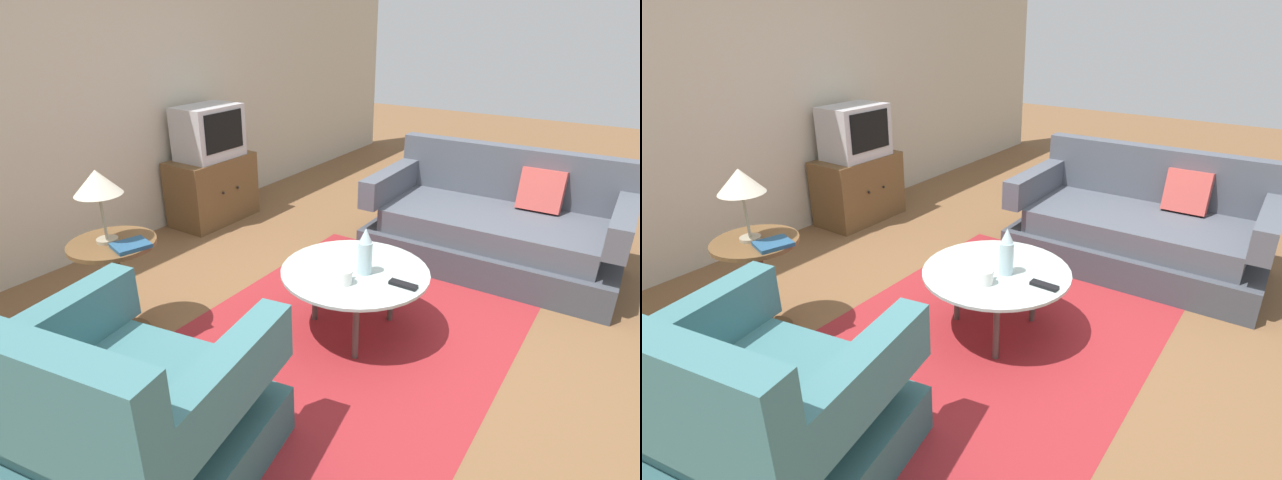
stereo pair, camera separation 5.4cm
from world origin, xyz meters
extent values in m
plane|color=brown|center=(0.00, 0.00, 0.00)|extent=(16.00, 16.00, 0.00)
cube|color=#BCB29E|center=(0.00, 2.53, 1.35)|extent=(9.00, 0.12, 2.70)
cube|color=maroon|center=(-0.03, 0.16, 0.00)|extent=(2.44, 1.82, 0.00)
cube|color=#325C60|center=(-1.42, 0.39, 0.12)|extent=(1.06, 1.13, 0.24)
cube|color=#3D7075|center=(-1.42, 0.39, 0.33)|extent=(0.88, 0.83, 0.18)
cube|color=#3D7075|center=(-1.80, 0.32, 0.66)|extent=(0.31, 1.00, 0.47)
cube|color=#3D7075|center=(-1.35, -0.03, 0.55)|extent=(0.91, 0.30, 0.25)
cube|color=#3D7075|center=(-1.50, 0.81, 0.55)|extent=(0.91, 0.30, 0.25)
cube|color=#3E424B|center=(1.36, -0.24, 0.12)|extent=(0.99, 1.84, 0.24)
cube|color=#4C515B|center=(1.36, -0.24, 0.33)|extent=(0.85, 1.56, 0.18)
cube|color=#4C515B|center=(1.78, -0.24, 0.63)|extent=(0.17, 1.83, 0.43)
cube|color=#4C515B|center=(1.35, 0.60, 0.53)|extent=(0.96, 0.15, 0.22)
cube|color=#4C515B|center=(1.38, -1.08, 0.53)|extent=(0.96, 0.15, 0.22)
cube|color=#C64C47|center=(1.63, -0.50, 0.58)|extent=(0.19, 0.32, 0.33)
cylinder|color=#B2C6C1|center=(-0.03, 0.16, 0.41)|extent=(0.88, 0.88, 0.02)
cylinder|color=#4C4742|center=(-0.06, 0.43, 0.20)|extent=(0.04, 0.04, 0.40)
cylinder|color=#4C4742|center=(-0.26, 0.01, 0.20)|extent=(0.04, 0.04, 0.40)
cylinder|color=#4C4742|center=(0.20, 0.03, 0.20)|extent=(0.04, 0.04, 0.40)
cylinder|color=brown|center=(-0.83, 1.30, 0.60)|extent=(0.49, 0.49, 0.02)
cylinder|color=#47311C|center=(-0.83, 1.30, 0.29)|extent=(0.05, 0.05, 0.59)
cylinder|color=#47311C|center=(-0.83, 1.30, 0.01)|extent=(0.27, 0.27, 0.02)
cube|color=brown|center=(0.86, 2.21, 0.30)|extent=(0.80, 0.44, 0.60)
sphere|color=black|center=(0.76, 1.98, 0.33)|extent=(0.02, 0.02, 0.02)
sphere|color=black|center=(0.95, 1.98, 0.33)|extent=(0.02, 0.02, 0.02)
cube|color=#B7B7BC|center=(0.86, 2.21, 0.84)|extent=(0.57, 0.38, 0.47)
cube|color=black|center=(0.86, 2.01, 0.87)|extent=(0.45, 0.01, 0.33)
cylinder|color=#9E937A|center=(-0.84, 1.32, 0.62)|extent=(0.12, 0.12, 0.02)
cylinder|color=#9E937A|center=(-0.84, 1.32, 0.77)|extent=(0.02, 0.02, 0.26)
cone|color=beige|center=(-0.84, 1.32, 0.97)|extent=(0.26, 0.26, 0.14)
cylinder|color=silver|center=(-0.03, 0.10, 0.52)|extent=(0.08, 0.08, 0.19)
cone|color=silver|center=(-0.03, 0.10, 0.66)|extent=(0.08, 0.08, 0.09)
cylinder|color=white|center=(-0.21, 0.13, 0.46)|extent=(0.09, 0.09, 0.08)
torus|color=white|center=(-0.15, 0.13, 0.46)|extent=(0.06, 0.01, 0.06)
cube|color=black|center=(-0.05, -0.16, 0.43)|extent=(0.05, 0.16, 0.02)
cube|color=navy|center=(-0.82, 1.14, 0.63)|extent=(0.22, 0.21, 0.02)
camera|label=1|loc=(-2.35, -1.14, 1.79)|focal=28.47mm
camera|label=2|loc=(-2.32, -1.19, 1.79)|focal=28.47mm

